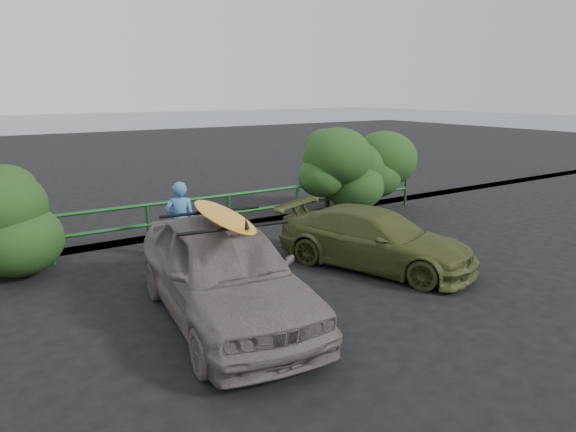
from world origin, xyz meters
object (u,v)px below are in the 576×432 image
(guardrail, at_px, (191,220))
(man, at_px, (181,221))
(olive_vehicle, at_px, (375,239))
(sedan, at_px, (224,271))
(surfboard, at_px, (222,215))

(guardrail, bearing_deg, man, -120.59)
(man, bearing_deg, olive_vehicle, 163.97)
(sedan, bearing_deg, olive_vehicle, 15.66)
(olive_vehicle, relative_size, surfboard, 1.66)
(guardrail, distance_m, olive_vehicle, 4.37)
(guardrail, distance_m, man, 1.36)
(man, bearing_deg, surfboard, 103.65)
(sedan, xyz_separation_m, surfboard, (0.00, 0.00, 0.87))
(sedan, bearing_deg, surfboard, 52.06)
(guardrail, distance_m, surfboard, 4.52)
(guardrail, height_order, sedan, sedan)
(guardrail, relative_size, sedan, 3.05)
(olive_vehicle, bearing_deg, guardrail, 100.51)
(olive_vehicle, bearing_deg, man, 117.98)
(surfboard, bearing_deg, guardrail, 81.15)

